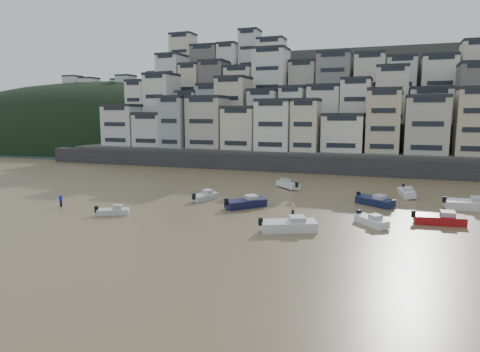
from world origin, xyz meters
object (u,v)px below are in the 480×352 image
at_px(boat_a, 289,224).
at_px(person_pink, 293,209).
at_px(boat_e, 375,200).
at_px(boat_f, 205,195).
at_px(boat_g, 471,203).
at_px(boat_i, 407,192).
at_px(boat_h, 288,184).
at_px(person_blue, 61,200).
at_px(boat_j, 113,210).
at_px(boat_d, 440,217).
at_px(boat_c, 246,201).
at_px(boat_b, 371,219).

relative_size(boat_a, person_pink, 3.66).
height_order(boat_e, boat_f, boat_e).
relative_size(boat_a, boat_g, 0.95).
xyz_separation_m(boat_f, person_pink, (14.09, -5.36, 0.17)).
relative_size(boat_g, boat_i, 1.15).
height_order(boat_e, boat_h, boat_e).
bearing_deg(boat_e, boat_h, -177.18).
bearing_deg(boat_e, person_blue, -123.74).
distance_m(boat_g, boat_j, 45.54).
relative_size(boat_a, person_blue, 3.66).
height_order(boat_d, boat_i, boat_d).
xyz_separation_m(boat_g, person_pink, (-20.85, -11.32, -0.05)).
bearing_deg(boat_g, boat_a, -143.58).
height_order(boat_e, boat_j, boat_e).
xyz_separation_m(boat_i, boat_j, (-34.29, -24.47, -0.24)).
bearing_deg(boat_h, boat_d, -173.36).
height_order(boat_c, boat_g, boat_g).
relative_size(boat_b, boat_j, 1.20).
relative_size(boat_c, person_blue, 3.54).
relative_size(boat_b, boat_d, 0.84).
bearing_deg(boat_d, boat_h, 135.38).
height_order(boat_e, boat_i, boat_e).
xyz_separation_m(boat_c, boat_f, (-7.15, 2.65, -0.14)).
bearing_deg(boat_b, boat_c, -142.77).
bearing_deg(boat_d, boat_c, 171.96).
height_order(boat_a, boat_b, boat_a).
xyz_separation_m(boat_e, boat_f, (-23.14, -4.51, -0.11)).
relative_size(boat_c, boat_i, 1.05).
bearing_deg(boat_b, boat_e, 140.94).
distance_m(boat_e, person_blue, 42.25).
bearing_deg(boat_d, boat_g, 58.32).
relative_size(boat_f, boat_j, 1.24).
height_order(boat_a, boat_j, boat_a).
xyz_separation_m(boat_g, boat_j, (-41.88, -17.89, -0.35)).
bearing_deg(boat_f, boat_c, -96.19).
distance_m(boat_h, boat_j, 30.14).
bearing_deg(boat_c, boat_i, -12.53).
bearing_deg(boat_g, boat_e, -179.05).
distance_m(boat_b, boat_j, 30.69).
distance_m(boat_a, boat_h, 26.52).
height_order(boat_c, boat_d, boat_c).
relative_size(boat_j, person_blue, 2.37).
distance_m(boat_g, person_blue, 53.88).
xyz_separation_m(boat_f, boat_i, (27.36, 12.53, 0.10)).
distance_m(boat_i, person_pink, 22.27).
height_order(boat_a, person_blue, person_blue).
height_order(boat_j, person_pink, person_pink).
distance_m(boat_e, boat_i, 9.06).
distance_m(boat_c, boat_j, 16.88).
distance_m(boat_j, person_pink, 22.03).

